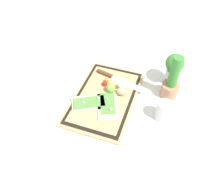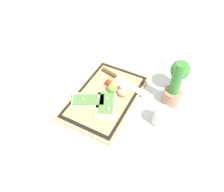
# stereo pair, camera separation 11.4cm
# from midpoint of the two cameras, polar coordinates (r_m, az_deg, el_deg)

# --- Properties ---
(ground_plane) EXTENTS (6.00, 6.00, 0.00)m
(ground_plane) POSITION_cam_midpoint_polar(r_m,az_deg,el_deg) (1.18, -4.61, -0.86)
(ground_plane) COLOR silver
(cutting_board) EXTENTS (0.50, 0.32, 0.02)m
(cutting_board) POSITION_cam_midpoint_polar(r_m,az_deg,el_deg) (1.18, -4.63, -0.56)
(cutting_board) COLOR tan
(cutting_board) RESTS_ON ground_plane
(pizza_slice_near) EXTENTS (0.19, 0.23, 0.02)m
(pizza_slice_near) POSITION_cam_midpoint_polar(r_m,az_deg,el_deg) (1.14, -8.29, -1.84)
(pizza_slice_near) COLOR beige
(pizza_slice_near) RESTS_ON cutting_board
(pizza_slice_far) EXTENTS (0.21, 0.17, 0.02)m
(pizza_slice_far) POSITION_cam_midpoint_polar(r_m,az_deg,el_deg) (1.12, -4.02, -2.52)
(pizza_slice_far) COLOR beige
(pizza_slice_far) RESTS_ON cutting_board
(knife) EXTENTS (0.10, 0.30, 0.02)m
(knife) POSITION_cam_midpoint_polar(r_m,az_deg,el_deg) (1.26, -2.60, 4.94)
(knife) COLOR silver
(knife) RESTS_ON cutting_board
(egg_brown) EXTENTS (0.04, 0.05, 0.04)m
(egg_brown) POSITION_cam_midpoint_polar(r_m,az_deg,el_deg) (1.16, -0.41, 1.00)
(egg_brown) COLOR tan
(egg_brown) RESTS_ON cutting_board
(egg_pink) EXTENTS (0.04, 0.05, 0.04)m
(egg_pink) POSITION_cam_midpoint_polar(r_m,az_deg,el_deg) (1.19, -0.21, 2.49)
(egg_pink) COLOR beige
(egg_pink) RESTS_ON cutting_board
(lime) EXTENTS (0.05, 0.05, 0.05)m
(lime) POSITION_cam_midpoint_polar(r_m,az_deg,el_deg) (1.17, -3.11, 1.93)
(lime) COLOR #7FB742
(lime) RESTS_ON cutting_board
(cherry_tomato_red) EXTENTS (0.03, 0.03, 0.03)m
(cherry_tomato_red) POSITION_cam_midpoint_polar(r_m,az_deg,el_deg) (1.21, -4.57, 3.15)
(cherry_tomato_red) COLOR red
(cherry_tomato_red) RESTS_ON cutting_board
(cherry_tomato_yellow) EXTENTS (0.03, 0.03, 0.03)m
(cherry_tomato_yellow) POSITION_cam_midpoint_polar(r_m,az_deg,el_deg) (1.23, -4.01, 4.01)
(cherry_tomato_yellow) COLOR orange
(cherry_tomato_yellow) RESTS_ON cutting_board
(herb_pot) EXTENTS (0.09, 0.09, 0.26)m
(herb_pot) POSITION_cam_midpoint_polar(r_m,az_deg,el_deg) (1.16, 12.58, 3.10)
(herb_pot) COLOR #AD7A5B
(herb_pot) RESTS_ON ground_plane
(sauce_jar) EXTENTS (0.08, 0.08, 0.10)m
(sauce_jar) POSITION_cam_midpoint_polar(r_m,az_deg,el_deg) (1.09, 10.37, -4.17)
(sauce_jar) COLOR silver
(sauce_jar) RESTS_ON ground_plane
(herb_glass) EXTENTS (0.12, 0.10, 0.19)m
(herb_glass) POSITION_cam_midpoint_polar(r_m,az_deg,el_deg) (1.23, 13.31, 7.22)
(herb_glass) COLOR silver
(herb_glass) RESTS_ON ground_plane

